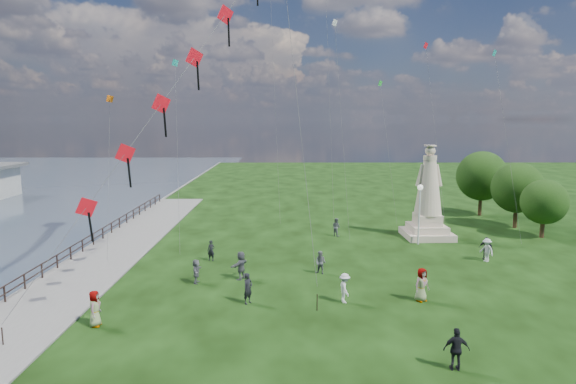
{
  "coord_description": "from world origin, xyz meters",
  "views": [
    {
      "loc": [
        -1.09,
        -20.83,
        9.85
      ],
      "look_at": [
        -1.0,
        8.0,
        5.5
      ],
      "focal_mm": 30.0,
      "sensor_mm": 36.0,
      "label": 1
    }
  ],
  "objects_px": {
    "person_5": "(196,271)",
    "person_6": "(211,251)",
    "statue": "(428,203)",
    "person_1": "(321,263)",
    "person_7": "(336,227)",
    "person_11": "(241,265)",
    "person_3": "(457,349)",
    "lamppost": "(420,201)",
    "person_8": "(487,250)",
    "person_2": "(345,288)",
    "person_10": "(95,308)",
    "person_9": "(486,248)",
    "person_0": "(248,288)",
    "person_4": "(422,285)"
  },
  "relations": [
    {
      "from": "person_6",
      "to": "person_11",
      "type": "height_order",
      "value": "person_11"
    },
    {
      "from": "statue",
      "to": "person_3",
      "type": "relative_size",
      "value": 4.47
    },
    {
      "from": "statue",
      "to": "person_4",
      "type": "xyz_separation_m",
      "value": [
        -4.47,
        -14.41,
        -2.01
      ]
    },
    {
      "from": "person_2",
      "to": "person_11",
      "type": "height_order",
      "value": "person_11"
    },
    {
      "from": "person_6",
      "to": "person_11",
      "type": "distance_m",
      "value": 4.68
    },
    {
      "from": "person_2",
      "to": "person_4",
      "type": "relative_size",
      "value": 0.87
    },
    {
      "from": "person_3",
      "to": "person_9",
      "type": "height_order",
      "value": "person_3"
    },
    {
      "from": "statue",
      "to": "lamppost",
      "type": "bearing_deg",
      "value": -122.21
    },
    {
      "from": "person_6",
      "to": "statue",
      "type": "bearing_deg",
      "value": 34.12
    },
    {
      "from": "person_6",
      "to": "person_11",
      "type": "bearing_deg",
      "value": -45.36
    },
    {
      "from": "person_7",
      "to": "person_10",
      "type": "xyz_separation_m",
      "value": [
        -13.44,
        -18.07,
        0.1
      ]
    },
    {
      "from": "statue",
      "to": "person_1",
      "type": "xyz_separation_m",
      "value": [
        -9.66,
        -9.72,
        -2.19
      ]
    },
    {
      "from": "lamppost",
      "to": "person_2",
      "type": "relative_size",
      "value": 2.95
    },
    {
      "from": "person_2",
      "to": "statue",
      "type": "bearing_deg",
      "value": -40.43
    },
    {
      "from": "person_2",
      "to": "person_9",
      "type": "xyz_separation_m",
      "value": [
        11.0,
        8.13,
        -0.0
      ]
    },
    {
      "from": "statue",
      "to": "person_9",
      "type": "bearing_deg",
      "value": -72.09
    },
    {
      "from": "person_10",
      "to": "person_5",
      "type": "bearing_deg",
      "value": -33.39
    },
    {
      "from": "statue",
      "to": "person_5",
      "type": "height_order",
      "value": "statue"
    },
    {
      "from": "person_5",
      "to": "person_6",
      "type": "xyz_separation_m",
      "value": [
        0.17,
        4.72,
        -0.02
      ]
    },
    {
      "from": "person_5",
      "to": "person_10",
      "type": "height_order",
      "value": "person_10"
    },
    {
      "from": "person_11",
      "to": "person_1",
      "type": "bearing_deg",
      "value": 128.74
    },
    {
      "from": "person_3",
      "to": "person_11",
      "type": "relative_size",
      "value": 0.98
    },
    {
      "from": "person_4",
      "to": "person_5",
      "type": "relative_size",
      "value": 1.25
    },
    {
      "from": "statue",
      "to": "person_1",
      "type": "distance_m",
      "value": 13.88
    },
    {
      "from": "person_0",
      "to": "person_3",
      "type": "distance_m",
      "value": 11.25
    },
    {
      "from": "person_11",
      "to": "person_9",
      "type": "bearing_deg",
      "value": 131.63
    },
    {
      "from": "person_10",
      "to": "person_8",
      "type": "bearing_deg",
      "value": -67.68
    },
    {
      "from": "person_9",
      "to": "statue",
      "type": "bearing_deg",
      "value": 144.46
    },
    {
      "from": "statue",
      "to": "person_10",
      "type": "bearing_deg",
      "value": -141.84
    },
    {
      "from": "person_3",
      "to": "lamppost",
      "type": "bearing_deg",
      "value": -96.44
    },
    {
      "from": "lamppost",
      "to": "person_6",
      "type": "height_order",
      "value": "lamppost"
    },
    {
      "from": "statue",
      "to": "person_8",
      "type": "distance_m",
      "value": 7.63
    },
    {
      "from": "person_3",
      "to": "person_8",
      "type": "distance_m",
      "value": 16.43
    },
    {
      "from": "person_0",
      "to": "person_4",
      "type": "bearing_deg",
      "value": -51.36
    },
    {
      "from": "person_4",
      "to": "person_10",
      "type": "xyz_separation_m",
      "value": [
        -16.59,
        -3.17,
        -0.05
      ]
    },
    {
      "from": "person_9",
      "to": "person_4",
      "type": "bearing_deg",
      "value": -95.67
    },
    {
      "from": "person_7",
      "to": "person_11",
      "type": "bearing_deg",
      "value": 108.77
    },
    {
      "from": "person_0",
      "to": "person_11",
      "type": "distance_m",
      "value": 4.1
    },
    {
      "from": "person_2",
      "to": "person_3",
      "type": "height_order",
      "value": "person_3"
    },
    {
      "from": "person_5",
      "to": "person_7",
      "type": "height_order",
      "value": "person_7"
    },
    {
      "from": "person_4",
      "to": "person_3",
      "type": "bearing_deg",
      "value": -122.61
    },
    {
      "from": "person_8",
      "to": "person_0",
      "type": "bearing_deg",
      "value": -92.61
    },
    {
      "from": "lamppost",
      "to": "person_7",
      "type": "xyz_separation_m",
      "value": [
        -6.27,
        2.78,
        -2.68
      ]
    },
    {
      "from": "person_4",
      "to": "person_7",
      "type": "relative_size",
      "value": 1.19
    },
    {
      "from": "person_9",
      "to": "person_10",
      "type": "bearing_deg",
      "value": -119.73
    },
    {
      "from": "person_4",
      "to": "person_8",
      "type": "bearing_deg",
      "value": 20.66
    },
    {
      "from": "person_1",
      "to": "person_6",
      "type": "bearing_deg",
      "value": -172.59
    },
    {
      "from": "person_7",
      "to": "person_8",
      "type": "relative_size",
      "value": 0.94
    },
    {
      "from": "person_4",
      "to": "person_6",
      "type": "height_order",
      "value": "person_4"
    },
    {
      "from": "person_2",
      "to": "person_10",
      "type": "relative_size",
      "value": 0.92
    }
  ]
}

